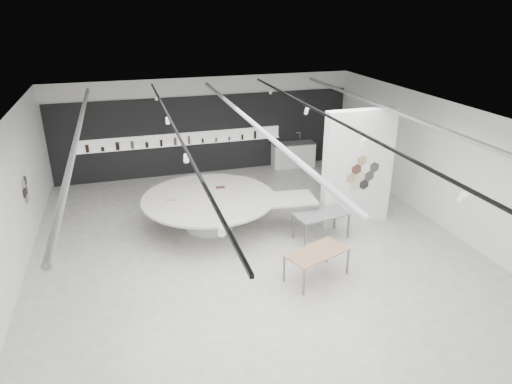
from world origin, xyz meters
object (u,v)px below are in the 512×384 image
object	(u,v)px
display_island	(212,207)
sample_table_stone	(322,216)
kitchen_counter	(293,155)
sample_table_wood	(317,254)
partition_column	(358,169)

from	to	relation	value
display_island	sample_table_stone	world-z (taller)	display_island
kitchen_counter	sample_table_wood	bearing A→B (deg)	-104.22
sample_table_wood	sample_table_stone	xyz separation A→B (m)	(0.97, 1.90, 0.03)
partition_column	sample_table_wood	world-z (taller)	partition_column
display_island	sample_table_wood	bearing A→B (deg)	-55.92
display_island	sample_table_stone	size ratio (longest dim) A/B	3.23
display_island	sample_table_wood	world-z (taller)	display_island
sample_table_wood	display_island	bearing A→B (deg)	118.93
kitchen_counter	display_island	bearing A→B (deg)	-131.04
sample_table_stone	partition_column	bearing A→B (deg)	25.34
kitchen_counter	partition_column	bearing A→B (deg)	-87.97
partition_column	sample_table_stone	distance (m)	1.91
display_island	kitchen_counter	world-z (taller)	kitchen_counter
partition_column	kitchen_counter	xyz separation A→B (m)	(0.07, 5.53, -1.29)
sample_table_stone	sample_table_wood	bearing A→B (deg)	-117.13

